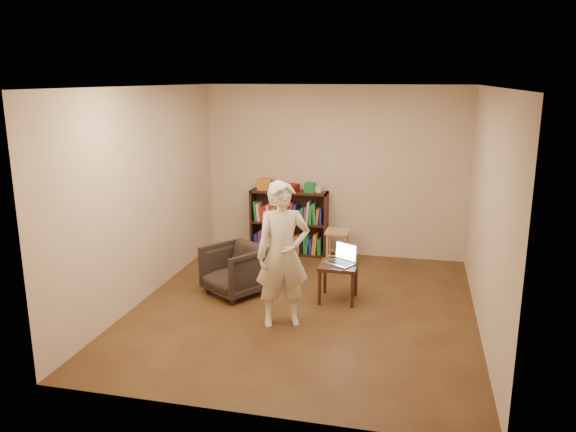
% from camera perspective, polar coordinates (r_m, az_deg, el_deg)
% --- Properties ---
extents(floor, '(4.50, 4.50, 0.00)m').
position_cam_1_polar(floor, '(6.84, 1.60, -9.32)').
color(floor, '#422515').
rests_on(floor, ground).
extents(ceiling, '(4.50, 4.50, 0.00)m').
position_cam_1_polar(ceiling, '(6.29, 1.77, 13.01)').
color(ceiling, silver).
rests_on(ceiling, wall_back).
extents(wall_back, '(4.00, 0.00, 4.00)m').
position_cam_1_polar(wall_back, '(8.62, 4.68, 4.52)').
color(wall_back, beige).
rests_on(wall_back, floor).
extents(wall_left, '(0.00, 4.50, 4.50)m').
position_cam_1_polar(wall_left, '(7.11, -14.33, 2.12)').
color(wall_left, beige).
rests_on(wall_left, floor).
extents(wall_right, '(0.00, 4.50, 4.50)m').
position_cam_1_polar(wall_right, '(6.37, 19.61, 0.40)').
color(wall_right, beige).
rests_on(wall_right, floor).
extents(bookshelf, '(1.20, 0.30, 1.00)m').
position_cam_1_polar(bookshelf, '(8.77, 0.12, -1.02)').
color(bookshelf, black).
rests_on(bookshelf, floor).
extents(box_yellow, '(0.21, 0.16, 0.17)m').
position_cam_1_polar(box_yellow, '(8.72, -2.36, 3.24)').
color(box_yellow, orange).
rests_on(box_yellow, bookshelf).
extents(red_cloth, '(0.37, 0.30, 0.11)m').
position_cam_1_polar(red_cloth, '(8.61, -0.10, 2.89)').
color(red_cloth, maroon).
rests_on(red_cloth, bookshelf).
extents(box_green, '(0.16, 0.16, 0.15)m').
position_cam_1_polar(box_green, '(8.52, 2.25, 2.90)').
color(box_green, '#1F7438').
rests_on(box_green, bookshelf).
extents(box_white, '(0.12, 0.12, 0.08)m').
position_cam_1_polar(box_white, '(8.56, 3.08, 2.73)').
color(box_white, white).
rests_on(box_white, bookshelf).
extents(stool, '(0.34, 0.34, 0.49)m').
position_cam_1_polar(stool, '(8.37, 5.06, -2.09)').
color(stool, tan).
rests_on(stool, floor).
extents(armchair, '(0.95, 0.96, 0.63)m').
position_cam_1_polar(armchair, '(7.20, -5.39, -5.48)').
color(armchair, '#2F251F').
rests_on(armchair, floor).
extents(side_table, '(0.46, 0.46, 0.47)m').
position_cam_1_polar(side_table, '(6.96, 5.14, -5.51)').
color(side_table, black).
rests_on(side_table, floor).
extents(laptop, '(0.42, 0.39, 0.25)m').
position_cam_1_polar(laptop, '(6.96, 5.53, -4.33)').
color(laptop, '#ACABB0').
rests_on(laptop, side_table).
extents(person, '(0.70, 0.59, 1.63)m').
position_cam_1_polar(person, '(6.15, -0.55, -3.95)').
color(person, beige).
rests_on(person, floor).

